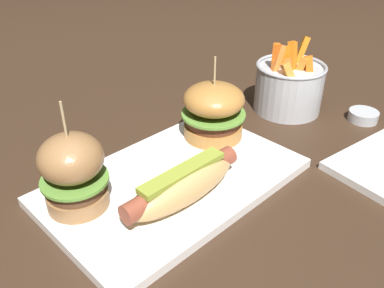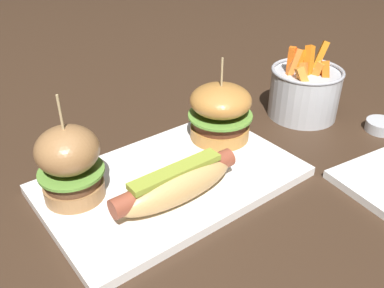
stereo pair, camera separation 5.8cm
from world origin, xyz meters
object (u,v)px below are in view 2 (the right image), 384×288
at_px(platter_main, 172,180).
at_px(slider_right, 220,112).
at_px(fries_bucket, 304,91).
at_px(sauce_ramekin, 381,126).
at_px(slider_left, 70,163).
at_px(hot_dog, 176,183).

distance_m(platter_main, slider_right, 0.14).
xyz_separation_m(fries_bucket, sauce_ramekin, (0.06, -0.12, -0.04)).
height_order(platter_main, slider_left, slider_left).
height_order(slider_right, sauce_ramekin, slider_right).
bearing_deg(hot_dog, platter_main, 61.03).
height_order(slider_right, fries_bucket, slider_right).
bearing_deg(slider_left, sauce_ramekin, -15.52).
bearing_deg(fries_bucket, hot_dog, -168.15).
xyz_separation_m(platter_main, slider_right, (0.12, 0.04, 0.05)).
relative_size(platter_main, fries_bucket, 2.70).
relative_size(hot_dog, slider_left, 1.25).
bearing_deg(slider_left, fries_bucket, -2.04).
bearing_deg(slider_right, hot_dog, -150.08).
height_order(slider_left, fries_bucket, slider_left).
bearing_deg(slider_left, platter_main, -18.63).
distance_m(fries_bucket, sauce_ramekin, 0.14).
relative_size(hot_dog, fries_bucket, 1.39).
relative_size(slider_left, fries_bucket, 1.11).
distance_m(slider_left, slider_right, 0.25).
bearing_deg(sauce_ramekin, slider_right, 151.27).
bearing_deg(fries_bucket, slider_right, 175.65).
distance_m(platter_main, slider_left, 0.15).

